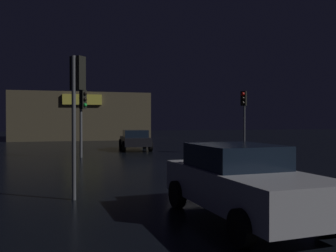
{
  "coord_description": "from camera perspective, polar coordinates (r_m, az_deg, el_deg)",
  "views": [
    {
      "loc": [
        -5.82,
        -15.58,
        2.03
      ],
      "look_at": [
        0.77,
        7.74,
        1.69
      ],
      "focal_mm": 39.45,
      "sensor_mm": 36.0,
      "label": 1
    }
  ],
  "objects": [
    {
      "name": "store_building",
      "position": [
        42.9,
        -13.41,
        1.41
      ],
      "size": [
        14.18,
        10.03,
        4.98
      ],
      "color": "brown",
      "rests_on": "ground"
    },
    {
      "name": "car_near",
      "position": [
        7.86,
        11.29,
        -8.37
      ],
      "size": [
        2.23,
        4.49,
        1.53
      ],
      "color": "#B7B7BF",
      "rests_on": "ground"
    },
    {
      "name": "traffic_signal_main",
      "position": [
        9.88,
        -13.83,
        5.54
      ],
      "size": [
        0.42,
        0.42,
        3.7
      ],
      "color": "#595B60",
      "rests_on": "ground"
    },
    {
      "name": "traffic_signal_cross_left",
      "position": [
        20.82,
        -13.09,
        2.42
      ],
      "size": [
        0.42,
        0.42,
        3.73
      ],
      "color": "#595B60",
      "rests_on": "ground"
    },
    {
      "name": "car_far",
      "position": [
        25.6,
        -5.13,
        -2.07
      ],
      "size": [
        2.23,
        4.45,
        1.4
      ],
      "color": "black",
      "rests_on": "ground"
    },
    {
      "name": "ground_plane",
      "position": [
        16.76,
        4.71,
        -6.15
      ],
      "size": [
        120.0,
        120.0,
        0.0
      ],
      "primitive_type": "plane",
      "color": "black"
    },
    {
      "name": "traffic_signal_opposite",
      "position": [
        23.03,
        11.63,
        3.05
      ],
      "size": [
        0.42,
        0.42,
        3.84
      ],
      "color": "#595B60",
      "rests_on": "ground"
    }
  ]
}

